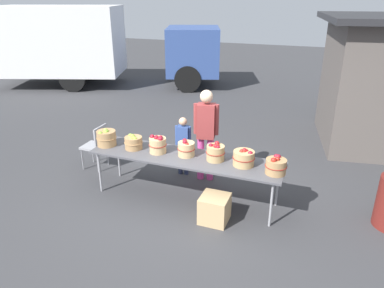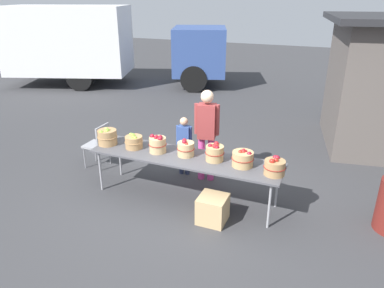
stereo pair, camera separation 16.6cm
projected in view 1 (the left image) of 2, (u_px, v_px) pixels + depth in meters
name	position (u px, v px, depth m)	size (l,w,h in m)	color
ground_plane	(186.00, 198.00, 5.99)	(40.00, 40.00, 0.00)	#38383A
market_table	(185.00, 159.00, 5.72)	(3.10, 0.76, 0.75)	#4C4C51
apple_basket_green_0	(106.00, 138.00, 6.08)	(0.34, 0.34, 0.31)	#A87F51
apple_basket_green_1	(134.00, 142.00, 5.96)	(0.31, 0.31, 0.24)	#A87F51
apple_basket_red_0	(158.00, 144.00, 5.80)	(0.29, 0.29, 0.30)	tan
apple_basket_red_1	(186.00, 149.00, 5.70)	(0.28, 0.28, 0.27)	tan
apple_basket_red_2	(215.00, 152.00, 5.54)	(0.30, 0.30, 0.29)	tan
apple_basket_red_3	(244.00, 158.00, 5.37)	(0.34, 0.34, 0.27)	tan
apple_basket_red_4	(276.00, 166.00, 5.13)	(0.32, 0.32, 0.27)	#A87F51
vendor_adult	(206.00, 129.00, 6.24)	(0.43, 0.27, 1.65)	#CC3F8C
child_customer	(183.00, 141.00, 6.54)	(0.29, 0.18, 1.11)	#262D4C
box_truck	(92.00, 44.00, 12.82)	(7.98, 4.59, 2.75)	white
folding_chair	(97.00, 143.00, 6.84)	(0.40, 0.40, 0.86)	#99999E
produce_crate	(215.00, 209.00, 5.32)	(0.41, 0.41, 0.41)	tan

